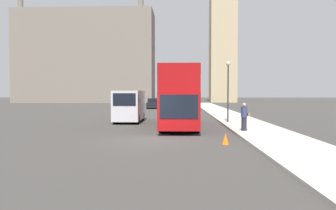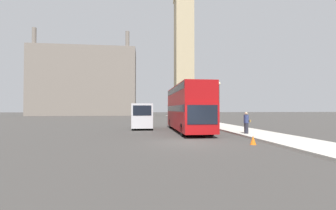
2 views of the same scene
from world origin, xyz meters
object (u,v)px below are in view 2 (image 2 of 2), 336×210
(pedestrian, at_px, (246,123))
(parked_sedan, at_px, (143,116))
(white_van, at_px, (142,115))
(clock_tower, at_px, (184,27))
(red_double_decker_bus, at_px, (187,106))
(street_lamp, at_px, (219,97))

(pedestrian, xyz_separation_m, parked_sedan, (-8.38, 31.85, -0.30))
(pedestrian, height_order, parked_sedan, pedestrian)
(white_van, xyz_separation_m, pedestrian, (8.48, -7.41, -0.42))
(clock_tower, relative_size, red_double_decker_bus, 6.01)
(clock_tower, height_order, white_van, clock_tower)
(clock_tower, bearing_deg, pedestrian, -96.25)
(pedestrian, bearing_deg, white_van, 138.87)
(clock_tower, height_order, red_double_decker_bus, clock_tower)
(red_double_decker_bus, distance_m, street_lamp, 4.85)
(white_van, bearing_deg, street_lamp, -8.18)
(white_van, relative_size, parked_sedan, 1.20)
(street_lamp, distance_m, parked_sedan, 27.08)
(clock_tower, xyz_separation_m, red_double_decker_bus, (-11.37, -62.20, -31.18))
(street_lamp, relative_size, parked_sedan, 1.12)
(white_van, height_order, pedestrian, white_van)
(clock_tower, distance_m, parked_sedan, 49.86)
(white_van, height_order, street_lamp, street_lamp)
(street_lamp, xyz_separation_m, parked_sedan, (-8.26, 25.64, -2.76))
(red_double_decker_bus, height_order, parked_sedan, red_double_decker_bus)
(white_van, relative_size, pedestrian, 3.04)
(red_double_decker_bus, xyz_separation_m, white_van, (-4.33, 3.67, -0.96))
(parked_sedan, bearing_deg, white_van, -90.23)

